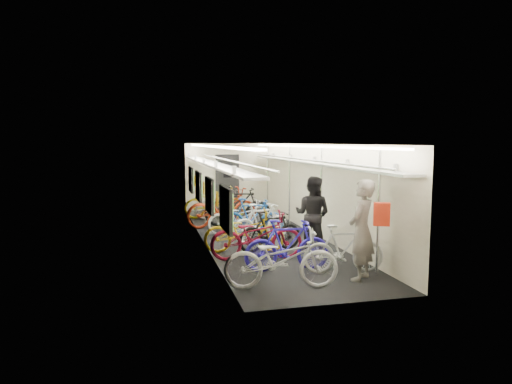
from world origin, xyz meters
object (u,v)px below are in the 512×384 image
bicycle_1 (287,245)px  passenger_near (362,230)px  bicycle_0 (281,259)px  passenger_mid (313,214)px  backpack (382,214)px

bicycle_1 → passenger_near: bearing=-123.9°
bicycle_0 → passenger_near: (1.52, 0.13, 0.40)m
passenger_mid → passenger_near: bearing=132.7°
passenger_near → bicycle_0: bearing=-39.2°
passenger_near → backpack: 0.71m
bicycle_1 → passenger_mid: 1.70m
passenger_near → passenger_mid: passenger_near is taller
bicycle_0 → passenger_near: size_ratio=1.07×
bicycle_1 → bicycle_0: bearing=159.9°
passenger_near → passenger_mid: (-0.11, 2.16, -0.05)m
passenger_near → passenger_mid: 2.16m
bicycle_0 → bicycle_1: bicycle_0 is taller
bicycle_0 → backpack: size_ratio=5.06×
backpack → bicycle_1: bearing=153.4°
bicycle_1 → passenger_mid: (1.00, 1.33, 0.35)m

